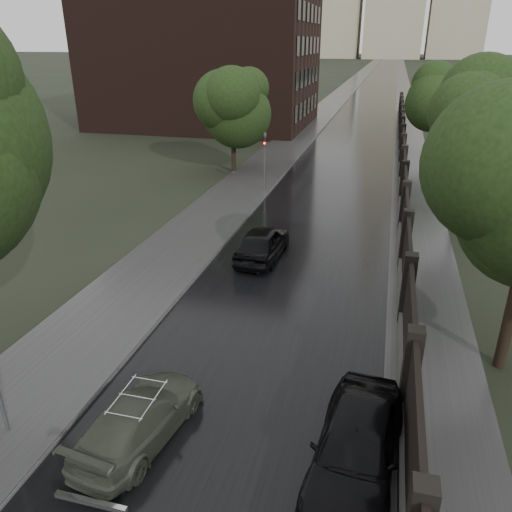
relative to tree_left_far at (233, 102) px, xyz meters
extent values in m
cube|color=black|center=(8.00, 160.00, -5.23)|extent=(8.00, 420.00, 0.02)
cube|color=#2D2D2D|center=(2.00, 160.00, -5.16)|extent=(4.00, 420.00, 0.16)
cube|color=#2D2D2D|center=(13.50, 160.00, -5.20)|extent=(3.00, 420.00, 0.08)
cube|color=#383533|center=(12.60, 2.00, -4.99)|extent=(0.40, 75.00, 0.50)
cube|color=black|center=(12.60, 2.00, -3.74)|extent=(0.15, 75.00, 2.00)
cube|color=black|center=(12.60, 40.00, -3.89)|extent=(0.45, 0.45, 2.70)
cylinder|color=black|center=(0.00, 0.00, -2.32)|extent=(0.36, 0.36, 5.85)
sphere|color=black|center=(0.00, 0.00, 0.02)|extent=(4.25, 4.25, 4.25)
cylinder|color=black|center=(15.50, -8.00, -2.48)|extent=(0.36, 0.36, 5.53)
sphere|color=black|center=(15.50, -8.00, -0.27)|extent=(4.08, 4.08, 4.08)
cylinder|color=black|center=(15.50, 10.00, -2.48)|extent=(0.36, 0.36, 5.53)
sphere|color=black|center=(15.50, 10.00, -0.27)|extent=(4.08, 4.08, 4.08)
cylinder|color=#59595E|center=(3.70, -5.00, -3.74)|extent=(0.12, 0.12, 3.00)
imported|color=#59595E|center=(3.70, -5.00, -1.74)|extent=(0.16, 0.20, 1.00)
sphere|color=#FF0C0C|center=(3.70, -5.15, -1.89)|extent=(0.14, 0.14, 0.14)
cube|color=black|center=(-10.00, 22.00, 4.76)|extent=(24.00, 18.00, 20.00)
cube|color=tan|center=(-24.00, 270.00, 16.76)|extent=(28.00, 22.00, 44.00)
cube|color=tan|center=(40.00, 270.00, 16.76)|extent=(28.00, 22.00, 44.00)
imported|color=#3F4537|center=(5.99, -27.70, -4.61)|extent=(2.33, 4.52, 1.25)
imported|color=black|center=(6.20, -15.65, -4.47)|extent=(1.98, 4.58, 1.54)
imported|color=black|center=(11.40, -27.45, -4.42)|extent=(2.36, 4.95, 1.63)
camera|label=1|loc=(11.40, -36.61, 4.22)|focal=35.00mm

